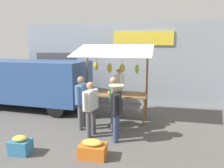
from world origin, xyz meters
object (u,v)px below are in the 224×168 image
Objects in this scene: vendor_with_sunhat at (120,86)px; shopper_with_shopping_bag at (113,100)px; shopper_in_grey_tee at (91,106)px; produce_crate_near at (20,145)px; market_stall at (114,74)px; parked_van at (29,80)px; shopper_with_ponytail at (81,99)px; produce_crate_side at (93,149)px; shopper_in_striped_shirt at (116,108)px.

shopper_with_shopping_bag is at bearing 13.83° from vendor_with_sunhat.
shopper_with_shopping_bag reaches higher than shopper_in_grey_tee.
market_stall is at bearing -118.58° from produce_crate_near.
vendor_with_sunhat is 1.69m from shopper_with_shopping_bag.
shopper_in_grey_tee is 3.22× the size of produce_crate_near.
parked_van is at bearing -8.75° from market_stall.
shopper_with_ponytail is 1.05× the size of shopper_in_grey_tee.
shopper_with_shopping_bag is at bearing -132.44° from produce_crate_near.
vendor_with_sunhat is at bearing -93.83° from market_stall.
shopper_in_grey_tee is at bearing 0.27° from vendor_with_sunhat.
shopper_in_striped_shirt is at bearing -108.75° from produce_crate_side.
shopper_in_striped_shirt is at bearing -116.64° from shopper_with_ponytail.
shopper_in_grey_tee is 2.47× the size of produce_crate_side.
market_stall reaches higher than shopper_in_striped_shirt.
produce_crate_side is at bearing 9.89° from vendor_with_sunhat.
parked_van reaches higher than produce_crate_near.
shopper_with_shopping_bag is 0.78m from shopper_in_striped_shirt.
shopper_with_ponytail is at bearing -114.91° from produce_crate_near.
shopper_with_ponytail is at bearing -61.72° from produce_crate_side.
vendor_with_sunhat is at bearing -5.67° from shopper_with_shopping_bag.
market_stall is 1.58× the size of shopper_with_ponytail.
shopper_with_shopping_bag is (-0.19, 0.96, -0.64)m from market_stall.
produce_crate_near is (-2.02, 3.44, -0.92)m from parked_van.
produce_crate_near is 0.77× the size of produce_crate_side.
parked_van is 4.09m from produce_crate_near.
shopper_in_grey_tee is at bearing 75.77° from shopper_in_striped_shirt.
shopper_in_striped_shirt is at bearing 17.96° from vendor_with_sunhat.
produce_crate_near is 1.68m from produce_crate_side.
market_stall reaches higher than parked_van.
market_stall reaches higher than produce_crate_near.
shopper_in_striped_shirt is 2.42m from produce_crate_near.
shopper_with_ponytail is at bearing 59.15° from shopper_in_striped_shirt.
shopper_in_grey_tee reaches higher than produce_crate_side.
produce_crate_near is (0.83, 1.78, -0.71)m from shopper_with_ponytail.
shopper_in_striped_shirt is at bearing -86.72° from shopper_in_grey_tee.
vendor_with_sunhat is 2.32m from shopper_in_grey_tee.
shopper_with_ponytail is 2.58× the size of produce_crate_side.
vendor_with_sunhat is 1.11× the size of shopper_in_grey_tee.
parked_van is at bearing -41.21° from produce_crate_side.
shopper_with_ponytail is (0.75, 1.11, -0.63)m from market_stall.
produce_crate_near is at bearing 7.21° from produce_crate_side.
market_stall is 1.48m from shopper_with_ponytail.
market_stall reaches higher than shopper_with_shopping_bag.
parked_van reaches higher than shopper_in_striped_shirt.
shopper_with_shopping_bag is 0.79m from shopper_in_grey_tee.
produce_crate_near is at bearing 61.42° from market_stall.
vendor_with_sunhat is 2.00m from shopper_with_ponytail.
market_stall is at bearing 0.65° from shopper_with_shopping_bag.
market_stall reaches higher than vendor_with_sunhat.
market_stall is 1.74m from shopper_in_grey_tee.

